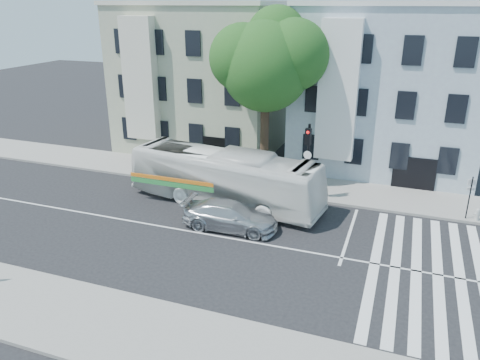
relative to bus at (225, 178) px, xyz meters
The scene contains 12 objects.
ground 4.44m from the bus, 75.87° to the right, with size 120.00×120.00×0.00m, color black.
sidewalk_far 4.41m from the bus, 75.90° to the left, with size 80.00×4.00×0.15m, color gray.
sidewalk_near 12.14m from the bus, 85.21° to the right, with size 80.00×4.00×0.15m, color gray.
building_left 13.11m from the bus, 118.58° to the left, with size 12.00×10.00×11.00m, color #9AA388.
building_right 14.14m from the bus, 53.96° to the left, with size 12.00×10.00×11.00m, color #9AA6B8.
street_tree 7.87m from the bus, 77.33° to the left, with size 7.30×5.90×11.10m.
bus is the anchor object (origin of this frame).
sedan 3.41m from the bus, 63.11° to the right, with size 5.05×2.05×1.47m, color silver.
hedge 3.30m from the bus, 115.15° to the left, with size 8.50×0.84×0.70m, color #356821, non-canonical shape.
traffic_signal 5.04m from the bus, 23.74° to the left, with size 0.49×0.55×4.74m.
fire_hydrant 14.03m from the bus, ahead, with size 0.37×0.22×0.68m.
far_sign_pole 13.47m from the bus, 10.27° to the left, with size 0.42×0.22×2.42m.
Camera 1 is at (8.61, -19.62, 11.25)m, focal length 35.00 mm.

